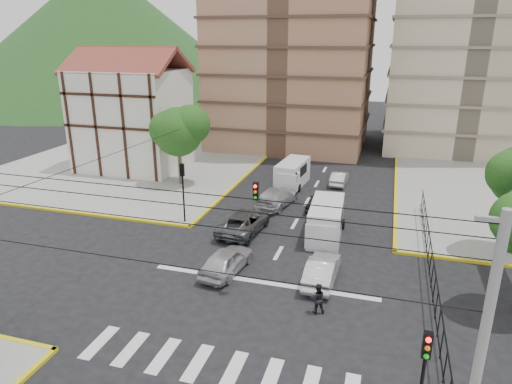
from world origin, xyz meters
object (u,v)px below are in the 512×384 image
at_px(van_left_lane, 292,175).
at_px(car_white_front_right, 322,270).
at_px(car_silver_front_left, 226,260).
at_px(pedestrian_crosswalk, 317,298).
at_px(traffic_light_se, 423,371).
at_px(van_right_lane, 325,222).
at_px(traffic_light_nw, 183,183).

distance_m(van_left_lane, car_white_front_right, 17.22).
bearing_deg(car_silver_front_left, pedestrian_crosswalk, 163.18).
relative_size(van_left_lane, pedestrian_crosswalk, 3.31).
distance_m(traffic_light_se, car_white_front_right, 11.31).
relative_size(van_right_lane, van_left_lane, 1.03).
bearing_deg(car_white_front_right, traffic_light_se, 116.18).
height_order(traffic_light_nw, pedestrian_crosswalk, traffic_light_nw).
height_order(traffic_light_nw, car_white_front_right, traffic_light_nw).
bearing_deg(car_silver_front_left, traffic_light_se, 144.24).
height_order(traffic_light_se, car_white_front_right, traffic_light_se).
bearing_deg(van_right_lane, pedestrian_crosswalk, -87.32).
height_order(van_right_lane, car_silver_front_left, van_right_lane).
height_order(van_right_lane, car_white_front_right, van_right_lane).
height_order(traffic_light_se, traffic_light_nw, same).
bearing_deg(pedestrian_crosswalk, car_silver_front_left, -43.15).
xyz_separation_m(traffic_light_se, car_silver_front_left, (-10.12, 9.56, -2.37)).
distance_m(van_right_lane, van_left_lane, 11.46).
bearing_deg(pedestrian_crosswalk, van_left_lane, -92.84).
distance_m(car_silver_front_left, car_white_front_right, 5.52).
distance_m(traffic_light_se, traffic_light_nw, 22.06).
height_order(traffic_light_nw, van_left_lane, traffic_light_nw).
bearing_deg(van_right_lane, van_left_lane, 110.51).
bearing_deg(van_left_lane, traffic_light_nw, -112.48).
xyz_separation_m(van_left_lane, car_silver_front_left, (-0.20, -16.86, -0.37)).
height_order(car_white_front_right, pedestrian_crosswalk, pedestrian_crosswalk).
bearing_deg(traffic_light_se, van_right_lane, 108.43).
bearing_deg(pedestrian_crosswalk, car_white_front_right, -104.25).
bearing_deg(traffic_light_se, pedestrian_crosswalk, 122.21).
xyz_separation_m(van_right_lane, van_left_lane, (-4.61, 10.49, -0.05)).
distance_m(van_left_lane, car_silver_front_left, 16.87).
relative_size(traffic_light_nw, van_left_lane, 0.84).
distance_m(traffic_light_se, pedestrian_crosswalk, 8.54).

